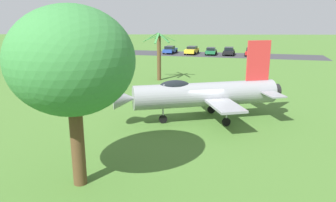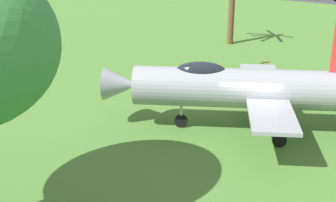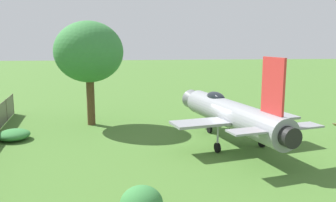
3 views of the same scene
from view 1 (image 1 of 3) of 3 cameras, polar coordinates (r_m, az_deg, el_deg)
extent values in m
plane|color=#47722D|center=(24.92, 6.35, -3.30)|extent=(200.00, 200.00, 0.00)
cube|color=#38383D|center=(64.42, 7.16, 7.95)|extent=(42.78, 16.62, 0.00)
cylinder|color=gray|center=(24.37, 6.48, 1.15)|extent=(10.73, 4.20, 1.75)
cone|color=gray|center=(23.19, -7.48, 0.40)|extent=(1.90, 1.82, 1.49)
cylinder|color=black|center=(26.66, 17.87, 1.72)|extent=(0.83, 1.16, 1.05)
ellipsoid|color=black|center=(23.57, 1.14, 2.62)|extent=(2.35, 1.39, 0.84)
cube|color=red|center=(25.51, 15.31, 6.73)|extent=(1.78, 0.56, 2.96)
cube|color=gray|center=(22.33, 9.83, -0.85)|extent=(2.52, 3.63, 0.16)
cube|color=gray|center=(26.92, 5.82, 2.02)|extent=(2.52, 3.63, 0.16)
cube|color=gray|center=(24.59, 17.73, 1.07)|extent=(1.49, 2.01, 0.10)
cube|color=gray|center=(27.63, 14.10, 2.81)|extent=(1.49, 2.01, 0.10)
cylinder|color=#A5A8AD|center=(23.81, -0.87, -1.42)|extent=(0.12, 0.12, 1.52)
cylinder|color=black|center=(24.03, -0.86, -3.15)|extent=(0.63, 0.32, 0.60)
cylinder|color=#A5A8AD|center=(23.56, 10.09, -1.83)|extent=(0.12, 0.12, 1.52)
cylinder|color=black|center=(23.79, 10.00, -3.58)|extent=(0.63, 0.32, 0.60)
cylinder|color=#A5A8AD|center=(26.39, 7.51, 0.10)|extent=(0.12, 0.12, 1.52)
cylinder|color=black|center=(26.59, 7.46, -1.48)|extent=(0.63, 0.32, 0.60)
cylinder|color=brown|center=(15.69, -15.35, -6.63)|extent=(0.62, 0.62, 4.30)
ellipsoid|color=#387F3D|center=(14.77, -16.33, 6.69)|extent=(5.48, 5.34, 4.75)
cylinder|color=brown|center=(39.08, -1.56, 7.37)|extent=(0.46, 0.46, 5.19)
cube|color=#387F3D|center=(38.95, -0.09, 10.89)|extent=(1.87, 0.52, 0.87)
cube|color=#387F3D|center=(39.43, -0.76, 10.93)|extent=(1.12, 1.25, 0.85)
cube|color=#387F3D|center=(39.90, -1.90, 10.98)|extent=(0.75, 2.10, 0.62)
cube|color=#387F3D|center=(39.20, -3.06, 10.89)|extent=(1.84, 0.76, 1.11)
cube|color=#387F3D|center=(38.68, -2.77, 10.84)|extent=(1.55, 0.62, 0.59)
cube|color=#387F3D|center=(37.86, -1.93, 10.76)|extent=(0.55, 1.77, 1.07)
cube|color=#387F3D|center=(37.99, -0.68, 10.78)|extent=(1.36, 1.67, 0.90)
cylinder|color=#333333|center=(31.97, 4.41, 1.69)|extent=(0.06, 0.06, 0.90)
cube|color=olive|center=(31.84, 4.43, 2.69)|extent=(0.72, 0.67, 0.25)
cube|color=red|center=(63.99, 14.06, 8.12)|extent=(2.81, 4.42, 0.57)
cube|color=black|center=(64.25, 14.10, 8.66)|extent=(2.02, 2.45, 0.58)
cylinder|color=black|center=(62.66, 14.82, 7.67)|extent=(0.38, 0.68, 0.64)
cylinder|color=black|center=(62.73, 13.15, 7.78)|extent=(0.38, 0.68, 0.64)
cylinder|color=black|center=(65.33, 14.90, 7.95)|extent=(0.38, 0.68, 0.64)
cylinder|color=black|center=(65.40, 13.29, 8.06)|extent=(0.38, 0.68, 0.64)
cube|color=black|center=(64.07, 10.43, 8.32)|extent=(2.77, 4.42, 0.56)
cube|color=black|center=(64.33, 10.48, 8.86)|extent=(2.03, 2.43, 0.57)
cylinder|color=black|center=(62.70, 11.20, 7.89)|extent=(0.36, 0.67, 0.64)
cylinder|color=black|center=(62.83, 9.46, 7.98)|extent=(0.36, 0.67, 0.64)
cylinder|color=black|center=(65.38, 11.35, 8.16)|extent=(0.36, 0.67, 0.64)
cylinder|color=black|center=(65.51, 9.67, 8.25)|extent=(0.36, 0.67, 0.64)
cube|color=#1E6B3D|center=(64.32, 7.44, 8.47)|extent=(2.60, 4.48, 0.57)
cube|color=black|center=(63.93, 7.42, 8.91)|extent=(1.93, 2.44, 0.49)
cylinder|color=black|center=(65.81, 6.74, 8.39)|extent=(0.34, 0.67, 0.64)
cylinder|color=black|center=(65.66, 8.34, 8.32)|extent=(0.34, 0.67, 0.64)
cylinder|color=black|center=(63.06, 6.48, 8.11)|extent=(0.34, 0.67, 0.64)
cylinder|color=black|center=(62.91, 8.15, 8.04)|extent=(0.34, 0.67, 0.64)
cube|color=gold|center=(64.81, 4.10, 8.66)|extent=(3.10, 4.85, 0.69)
cube|color=black|center=(65.09, 4.18, 9.19)|extent=(2.20, 2.69, 0.46)
cylinder|color=black|center=(63.19, 4.63, 8.17)|extent=(0.39, 0.68, 0.64)
cylinder|color=black|center=(63.65, 2.93, 8.25)|extent=(0.39, 0.68, 0.64)
cylinder|color=black|center=(66.07, 5.22, 8.46)|extent=(0.39, 0.68, 0.64)
cylinder|color=black|center=(66.50, 3.58, 8.53)|extent=(0.39, 0.68, 0.64)
cube|color=#23429E|center=(65.62, 0.38, 8.74)|extent=(2.94, 4.45, 0.62)
cube|color=black|center=(65.25, 0.30, 9.22)|extent=(2.10, 2.48, 0.55)
cylinder|color=black|center=(67.22, -0.04, 8.63)|extent=(0.39, 0.68, 0.64)
cylinder|color=black|center=(66.68, 1.50, 8.57)|extent=(0.39, 0.68, 0.64)
cylinder|color=black|center=(64.66, -0.77, 8.38)|extent=(0.39, 0.68, 0.64)
cylinder|color=black|center=(64.10, 0.82, 8.32)|extent=(0.39, 0.68, 0.64)
camera|label=2|loc=(6.61, 52.74, 19.46)|focal=49.28mm
camera|label=3|loc=(29.19, 55.59, 6.39)|focal=37.52mm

